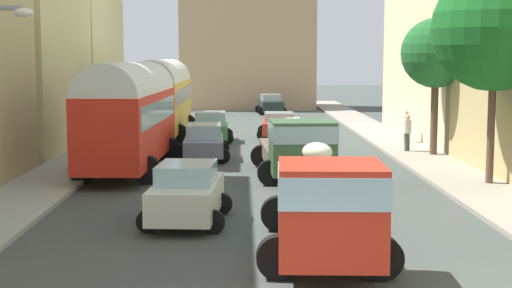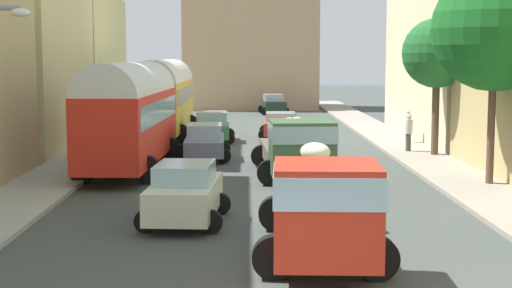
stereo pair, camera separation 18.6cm
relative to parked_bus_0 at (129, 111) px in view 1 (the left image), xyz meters
name	(u,v)px [view 1 (the left image)]	position (x,y,z in m)	size (l,w,h in m)	color
ground_plane	(252,145)	(4.83, 8.82, -2.35)	(154.00, 154.00, 0.00)	#3F4642
sidewalk_left	(107,144)	(-2.42, 8.82, -2.28)	(2.50, 70.00, 0.14)	#9A9D93
sidewalk_right	(396,143)	(12.08, 8.82, -2.28)	(2.50, 70.00, 0.14)	gray
building_left_2	(14,16)	(-6.22, 6.66, 3.91)	(5.09, 10.15, 12.52)	#CFC68B
building_left_3	(72,63)	(-5.97, 17.43, 1.68)	(4.59, 10.83, 8.06)	#CDC687
building_right_2	(448,43)	(15.40, 11.79, 2.77)	(4.14, 14.94, 10.24)	beige
distant_church	(248,34)	(4.83, 35.40, 3.89)	(11.13, 6.85, 17.61)	tan
parked_bus_0	(129,111)	(0.00, 0.00, 0.00)	(3.42, 9.37, 4.20)	red
parked_bus_1	(162,94)	(-0.02, 12.41, 0.02)	(3.31, 9.80, 4.24)	gold
cargo_truck_0	(326,205)	(6.10, -13.10, -1.09)	(3.12, 7.16, 2.37)	red
cargo_truck_1	(296,146)	(6.29, -1.85, -1.15)	(3.20, 7.38, 2.25)	#375736
car_0	(279,125)	(6.32, 11.91, -1.63)	(2.46, 3.87, 1.39)	#B33425
car_1	(271,104)	(6.54, 29.01, -1.58)	(2.36, 3.87, 1.52)	#1A2B27
car_2	(187,193)	(2.84, -9.16, -1.54)	(2.39, 3.87, 1.61)	beige
car_3	(204,142)	(2.68, 3.47, -1.58)	(2.32, 4.19, 1.53)	slate
car_4	(211,127)	(2.70, 10.08, -1.57)	(2.40, 3.67, 1.57)	#428C49
pedestrian_0	(407,125)	(12.58, 8.68, -1.36)	(0.48, 0.48, 1.73)	#474D4E
pedestrian_1	(407,132)	(11.82, 5.04, -1.33)	(0.42, 0.42, 1.78)	#48473A
roadside_tree_1	(495,29)	(12.73, -3.71, 2.97)	(4.17, 4.17, 7.42)	brown
roadside_tree_2	(436,54)	(12.73, 3.87, 2.18)	(3.03, 3.03, 6.07)	brown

